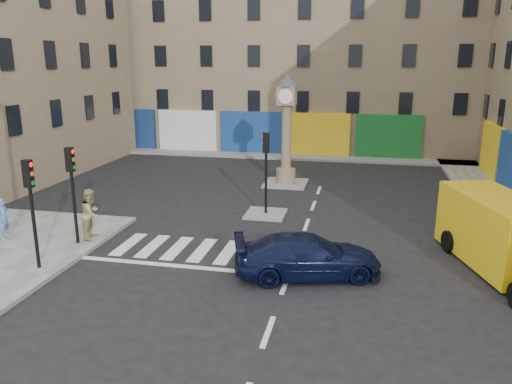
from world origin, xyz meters
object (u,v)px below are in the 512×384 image
(traffic_light_island, at_px, (266,160))
(navy_sedan, at_px, (308,256))
(pedestrian_blue, at_px, (4,219))
(yellow_van, at_px, (506,238))
(traffic_light_left_far, at_px, (72,180))
(traffic_light_left_near, at_px, (31,197))
(clock_pillar, at_px, (287,123))
(pedestrian_tan, at_px, (91,214))

(traffic_light_island, relative_size, navy_sedan, 0.77)
(navy_sedan, distance_m, pedestrian_blue, 11.94)
(traffic_light_island, height_order, yellow_van, traffic_light_island)
(traffic_light_left_far, xyz_separation_m, traffic_light_island, (6.30, 5.40, -0.03))
(pedestrian_blue, bearing_deg, navy_sedan, -98.26)
(traffic_light_left_far, bearing_deg, pedestrian_blue, -176.58)
(traffic_light_left_near, xyz_separation_m, traffic_light_left_far, (0.00, 2.40, 0.00))
(clock_pillar, bearing_deg, pedestrian_blue, -128.79)
(traffic_light_left_far, height_order, yellow_van, traffic_light_left_far)
(clock_pillar, distance_m, pedestrian_blue, 15.07)
(traffic_light_left_far, bearing_deg, yellow_van, 3.19)
(navy_sedan, distance_m, pedestrian_tan, 8.75)
(clock_pillar, distance_m, pedestrian_tan, 12.56)
(clock_pillar, bearing_deg, navy_sedan, -77.95)
(clock_pillar, relative_size, pedestrian_tan, 3.07)
(clock_pillar, bearing_deg, traffic_light_left_near, -114.55)
(traffic_light_island, height_order, pedestrian_blue, traffic_light_island)
(clock_pillar, xyz_separation_m, pedestrian_blue, (-9.30, -11.57, -2.57))
(pedestrian_blue, bearing_deg, yellow_van, -91.84)
(traffic_light_left_near, relative_size, pedestrian_tan, 1.86)
(clock_pillar, xyz_separation_m, pedestrian_tan, (-6.00, -10.77, -2.41))
(pedestrian_blue, bearing_deg, pedestrian_tan, -81.30)
(pedestrian_blue, height_order, pedestrian_tan, pedestrian_tan)
(yellow_van, xyz_separation_m, pedestrian_blue, (-18.32, -1.03, -0.23))
(pedestrian_blue, bearing_deg, clock_pillar, -43.85)
(traffic_light_left_near, bearing_deg, traffic_light_island, 51.07)
(clock_pillar, relative_size, pedestrian_blue, 3.70)
(traffic_light_left_far, distance_m, pedestrian_blue, 3.43)
(traffic_light_left_near, xyz_separation_m, traffic_light_island, (6.30, 7.80, -0.03))
(yellow_van, bearing_deg, pedestrian_blue, 166.92)
(traffic_light_left_near, relative_size, clock_pillar, 0.61)
(yellow_van, height_order, pedestrian_blue, yellow_van)
(traffic_light_left_far, bearing_deg, traffic_light_left_near, -90.00)
(traffic_light_left_near, bearing_deg, clock_pillar, 65.45)
(navy_sedan, xyz_separation_m, pedestrian_blue, (-11.92, 0.67, 0.28))
(yellow_van, distance_m, pedestrian_blue, 18.35)
(yellow_van, bearing_deg, traffic_light_island, 136.94)
(pedestrian_blue, bearing_deg, traffic_light_left_far, -91.64)
(traffic_light_left_near, distance_m, yellow_van, 15.72)
(traffic_light_island, relative_size, yellow_van, 0.53)
(yellow_van, bearing_deg, traffic_light_left_near, 175.68)
(yellow_van, height_order, pedestrian_tan, yellow_van)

